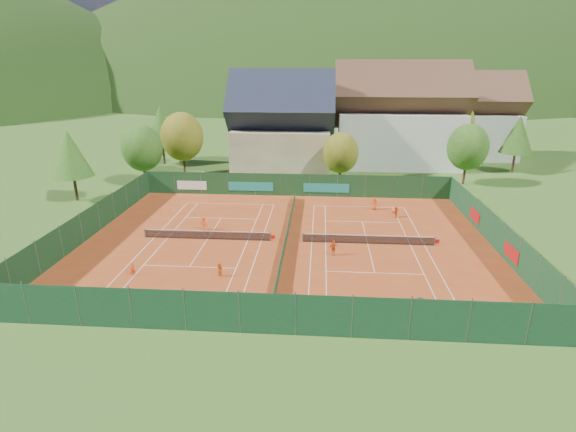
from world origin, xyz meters
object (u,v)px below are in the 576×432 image
at_px(chalet, 282,130).
at_px(player_left_mid, 220,270).
at_px(hotel_block_a, 398,122).
at_px(player_right_far_a, 374,204).
at_px(player_right_far_b, 396,212).
at_px(player_left_near, 133,269).
at_px(hotel_block_b, 469,121).
at_px(player_right_near, 333,248).
at_px(ball_hopper, 420,300).
at_px(player_left_far, 204,223).

xyz_separation_m(chalet, player_left_mid, (-1.93, -38.09, -6.01)).
height_order(hotel_block_a, player_right_far_a, hotel_block_a).
bearing_deg(player_right_far_b, player_left_near, -9.84).
relative_size(hotel_block_b, player_left_near, 14.66).
height_order(player_left_mid, player_right_near, player_right_near).
distance_m(hotel_block_a, hotel_block_b, 16.14).
relative_size(hotel_block_b, player_left_mid, 14.12).
relative_size(ball_hopper, player_left_far, 0.52).
bearing_deg(player_right_far_b, player_left_mid, -0.35).
height_order(chalet, player_right_far_a, chalet).
distance_m(chalet, hotel_block_b, 35.85).
distance_m(player_left_near, player_left_far, 11.44).
bearing_deg(chalet, player_left_near, -103.47).
height_order(chalet, hotel_block_b, chalet).
xyz_separation_m(player_left_mid, player_left_far, (-4.03, 10.65, 0.15)).
bearing_deg(player_left_mid, hotel_block_a, 97.25).
height_order(player_left_near, player_left_far, player_left_far).
relative_size(ball_hopper, player_right_far_a, 0.52).
distance_m(chalet, ball_hopper, 44.36).
bearing_deg(player_left_mid, player_right_far_a, 84.92).
bearing_deg(hotel_block_a, player_left_far, -126.73).
distance_m(hotel_block_a, player_right_far_a, 26.70).
xyz_separation_m(player_left_far, player_right_far_b, (20.87, 5.63, -0.11)).
bearing_deg(player_right_far_a, player_right_near, 77.28).
distance_m(player_left_far, player_right_far_b, 21.61).
bearing_deg(hotel_block_a, player_left_near, -122.42).
relative_size(player_left_near, player_left_mid, 0.96).
distance_m(ball_hopper, player_left_near, 23.13).
distance_m(chalet, player_left_far, 28.69).
height_order(chalet, player_right_near, chalet).
xyz_separation_m(hotel_block_a, ball_hopper, (-5.32, -47.76, -6.83)).
xyz_separation_m(player_left_near, player_left_mid, (7.28, 0.32, 0.02)).
distance_m(player_left_far, player_right_near, 14.61).
bearing_deg(player_left_mid, player_left_far, 143.36).
relative_size(player_left_near, player_left_far, 0.77).
relative_size(player_left_near, player_right_far_a, 0.77).
height_order(player_right_near, player_right_far_b, player_right_near).
bearing_deg(hotel_block_b, player_right_far_a, -121.44).
relative_size(player_right_near, player_right_far_b, 1.15).
bearing_deg(chalet, hotel_block_a, 17.53).
distance_m(hotel_block_b, player_right_far_a, 39.24).
distance_m(player_left_near, player_right_far_a, 29.25).
bearing_deg(chalet, player_left_far, -102.24).
relative_size(chalet, hotel_block_a, 0.75).
bearing_deg(player_right_far_b, hotel_block_b, -161.18).
bearing_deg(player_left_mid, ball_hopper, 19.43).
bearing_deg(player_right_near, player_right_far_a, 44.92).
xyz_separation_m(player_left_near, player_right_near, (16.75, 5.38, 0.17)).
height_order(ball_hopper, player_left_near, player_left_near).
distance_m(hotel_block_a, player_right_near, 41.22).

